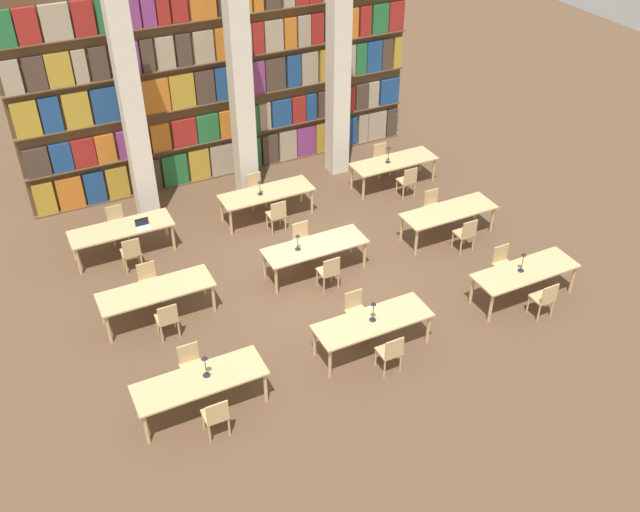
# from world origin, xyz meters

# --- Properties ---
(ground_plane) EXTENTS (40.00, 40.00, 0.00)m
(ground_plane) POSITION_xyz_m (0.00, 0.00, 0.00)
(ground_plane) COLOR brown
(bookshelf_bank) EXTENTS (10.94, 0.35, 5.50)m
(bookshelf_bank) POSITION_xyz_m (0.01, 5.42, 2.64)
(bookshelf_bank) COLOR brown
(bookshelf_bank) RESTS_ON ground_plane
(pillar_left) EXTENTS (0.51, 0.51, 6.00)m
(pillar_left) POSITION_xyz_m (-2.76, 4.22, 3.00)
(pillar_left) COLOR silver
(pillar_left) RESTS_ON ground_plane
(pillar_center) EXTENTS (0.51, 0.51, 6.00)m
(pillar_center) POSITION_xyz_m (0.00, 4.22, 3.00)
(pillar_center) COLOR silver
(pillar_center) RESTS_ON ground_plane
(pillar_right) EXTENTS (0.51, 0.51, 6.00)m
(pillar_right) POSITION_xyz_m (2.76, 4.22, 3.00)
(pillar_right) COLOR silver
(pillar_right) RESTS_ON ground_plane
(reading_table_0) EXTENTS (2.39, 0.83, 0.76)m
(reading_table_0) POSITION_xyz_m (-3.65, -2.80, 0.68)
(reading_table_0) COLOR tan
(reading_table_0) RESTS_ON ground_plane
(chair_0) EXTENTS (0.42, 0.40, 0.90)m
(chair_0) POSITION_xyz_m (-3.61, -3.50, 0.49)
(chair_0) COLOR tan
(chair_0) RESTS_ON ground_plane
(chair_1) EXTENTS (0.42, 0.40, 0.90)m
(chair_1) POSITION_xyz_m (-3.61, -2.11, 0.49)
(chair_1) COLOR tan
(chair_1) RESTS_ON ground_plane
(desk_lamp_0) EXTENTS (0.14, 0.14, 0.47)m
(desk_lamp_0) POSITION_xyz_m (-3.50, -2.77, 1.08)
(desk_lamp_0) COLOR #232328
(desk_lamp_0) RESTS_ON reading_table_0
(reading_table_1) EXTENTS (2.39, 0.83, 0.76)m
(reading_table_1) POSITION_xyz_m (-0.07, -2.77, 0.68)
(reading_table_1) COLOR tan
(reading_table_1) RESTS_ON ground_plane
(chair_2) EXTENTS (0.42, 0.40, 0.90)m
(chair_2) POSITION_xyz_m (-0.07, -3.47, 0.49)
(chair_2) COLOR tan
(chair_2) RESTS_ON ground_plane
(chair_3) EXTENTS (0.42, 0.40, 0.90)m
(chair_3) POSITION_xyz_m (-0.07, -2.08, 0.49)
(chair_3) COLOR tan
(chair_3) RESTS_ON ground_plane
(desk_lamp_1) EXTENTS (0.14, 0.14, 0.46)m
(desk_lamp_1) POSITION_xyz_m (-0.07, -2.77, 1.07)
(desk_lamp_1) COLOR #232328
(desk_lamp_1) RESTS_ON reading_table_1
(reading_table_2) EXTENTS (2.39, 0.83, 0.76)m
(reading_table_2) POSITION_xyz_m (3.71, -2.80, 0.68)
(reading_table_2) COLOR tan
(reading_table_2) RESTS_ON ground_plane
(chair_4) EXTENTS (0.42, 0.40, 0.90)m
(chair_4) POSITION_xyz_m (3.68, -3.50, 0.49)
(chair_4) COLOR tan
(chair_4) RESTS_ON ground_plane
(chair_5) EXTENTS (0.42, 0.40, 0.90)m
(chair_5) POSITION_xyz_m (3.68, -2.10, 0.49)
(chair_5) COLOR tan
(chair_5) RESTS_ON ground_plane
(desk_lamp_2) EXTENTS (0.14, 0.14, 0.48)m
(desk_lamp_2) POSITION_xyz_m (3.59, -2.77, 1.08)
(desk_lamp_2) COLOR #232328
(desk_lamp_2) RESTS_ON reading_table_2
(reading_table_3) EXTENTS (2.39, 0.83, 0.76)m
(reading_table_3) POSITION_xyz_m (-3.64, 0.08, 0.68)
(reading_table_3) COLOR tan
(reading_table_3) RESTS_ON ground_plane
(chair_6) EXTENTS (0.42, 0.40, 0.90)m
(chair_6) POSITION_xyz_m (-3.63, -0.62, 0.49)
(chair_6) COLOR tan
(chair_6) RESTS_ON ground_plane
(chair_7) EXTENTS (0.42, 0.40, 0.90)m
(chair_7) POSITION_xyz_m (-3.63, 0.78, 0.49)
(chair_7) COLOR tan
(chair_7) RESTS_ON ground_plane
(reading_table_4) EXTENTS (2.39, 0.83, 0.76)m
(reading_table_4) POSITION_xyz_m (0.03, 0.05, 0.68)
(reading_table_4) COLOR tan
(reading_table_4) RESTS_ON ground_plane
(chair_8) EXTENTS (0.42, 0.40, 0.90)m
(chair_8) POSITION_xyz_m (0.04, -0.65, 0.49)
(chair_8) COLOR tan
(chair_8) RESTS_ON ground_plane
(chair_9) EXTENTS (0.42, 0.40, 0.90)m
(chair_9) POSITION_xyz_m (0.04, 0.75, 0.49)
(chair_9) COLOR tan
(chair_9) RESTS_ON ground_plane
(desk_lamp_3) EXTENTS (0.14, 0.14, 0.41)m
(desk_lamp_3) POSITION_xyz_m (-0.38, 0.08, 1.03)
(desk_lamp_3) COLOR #232328
(desk_lamp_3) RESTS_ON reading_table_4
(reading_table_5) EXTENTS (2.39, 0.83, 0.76)m
(reading_table_5) POSITION_xyz_m (3.61, -0.05, 0.68)
(reading_table_5) COLOR tan
(reading_table_5) RESTS_ON ground_plane
(chair_10) EXTENTS (0.42, 0.40, 0.90)m
(chair_10) POSITION_xyz_m (3.65, -0.75, 0.49)
(chair_10) COLOR tan
(chair_10) RESTS_ON ground_plane
(chair_11) EXTENTS (0.42, 0.40, 0.90)m
(chair_11) POSITION_xyz_m (3.65, 0.65, 0.49)
(chair_11) COLOR tan
(chair_11) RESTS_ON ground_plane
(reading_table_6) EXTENTS (2.39, 0.83, 0.76)m
(reading_table_6) POSITION_xyz_m (-3.74, 2.72, 0.68)
(reading_table_6) COLOR tan
(reading_table_6) RESTS_ON ground_plane
(chair_12) EXTENTS (0.42, 0.40, 0.90)m
(chair_12) POSITION_xyz_m (-3.71, 2.02, 0.49)
(chair_12) COLOR tan
(chair_12) RESTS_ON ground_plane
(chair_13) EXTENTS (0.42, 0.40, 0.90)m
(chair_13) POSITION_xyz_m (-3.71, 3.42, 0.49)
(chair_13) COLOR tan
(chair_13) RESTS_ON ground_plane
(laptop) EXTENTS (0.32, 0.22, 0.21)m
(laptop) POSITION_xyz_m (-3.26, 2.50, 0.80)
(laptop) COLOR silver
(laptop) RESTS_ON reading_table_6
(reading_table_7) EXTENTS (2.39, 0.83, 0.76)m
(reading_table_7) POSITION_xyz_m (-0.03, 2.73, 0.68)
(reading_table_7) COLOR tan
(reading_table_7) RESTS_ON ground_plane
(chair_14) EXTENTS (0.42, 0.40, 0.90)m
(chair_14) POSITION_xyz_m (-0.06, 2.03, 0.49)
(chair_14) COLOR tan
(chair_14) RESTS_ON ground_plane
(chair_15) EXTENTS (0.42, 0.40, 0.90)m
(chair_15) POSITION_xyz_m (-0.06, 3.42, 0.49)
(chair_15) COLOR tan
(chair_15) RESTS_ON ground_plane
(desk_lamp_4) EXTENTS (0.14, 0.14, 0.40)m
(desk_lamp_4) POSITION_xyz_m (-0.22, 2.69, 1.02)
(desk_lamp_4) COLOR #232328
(desk_lamp_4) RESTS_ON reading_table_7
(reading_table_8) EXTENTS (2.39, 0.83, 0.76)m
(reading_table_8) POSITION_xyz_m (3.73, 2.73, 0.68)
(reading_table_8) COLOR tan
(reading_table_8) RESTS_ON ground_plane
(chair_16) EXTENTS (0.42, 0.40, 0.90)m
(chair_16) POSITION_xyz_m (3.76, 2.03, 0.49)
(chair_16) COLOR tan
(chair_16) RESTS_ON ground_plane
(chair_17) EXTENTS (0.42, 0.40, 0.90)m
(chair_17) POSITION_xyz_m (3.76, 3.43, 0.49)
(chair_17) COLOR tan
(chair_17) RESTS_ON ground_plane
(desk_lamp_5) EXTENTS (0.14, 0.14, 0.48)m
(desk_lamp_5) POSITION_xyz_m (3.54, 2.73, 1.08)
(desk_lamp_5) COLOR #232328
(desk_lamp_5) RESTS_ON reading_table_8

